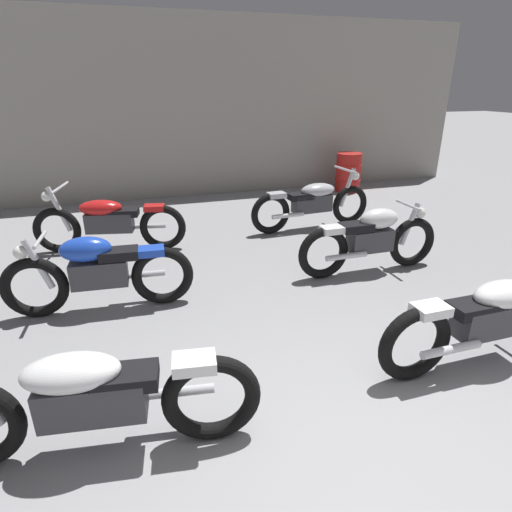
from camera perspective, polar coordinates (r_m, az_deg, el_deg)
name	(u,v)px	position (r m, az deg, el deg)	size (l,w,h in m)	color
ground_plane	(386,494)	(3.05, 17.03, -28.18)	(60.00, 60.00, 0.00)	gray
back_wall	(179,109)	(9.40, -10.28, 18.83)	(13.23, 0.24, 3.60)	#9E998E
motorcycle_left_row_0	(91,397)	(3.03, -21.31, -17.22)	(2.16, 0.68, 0.97)	black
motorcycle_left_row_1	(98,271)	(4.79, -20.41, -1.90)	(1.97, 0.48, 0.88)	black
motorcycle_left_row_2	(109,221)	(6.51, -19.16, 4.44)	(2.14, 0.75, 0.97)	black
motorcycle_right_row_0	(492,317)	(4.18, 29.11, -7.12)	(2.17, 0.68, 0.97)	black
motorcycle_right_row_1	(371,238)	(5.62, 15.16, 2.29)	(1.97, 0.48, 0.88)	black
motorcycle_right_row_2	(313,202)	(7.21, 7.61, 7.15)	(2.17, 0.68, 0.97)	black
oil_drum	(348,172)	(10.03, 12.26, 10.94)	(0.59, 0.59, 0.85)	red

